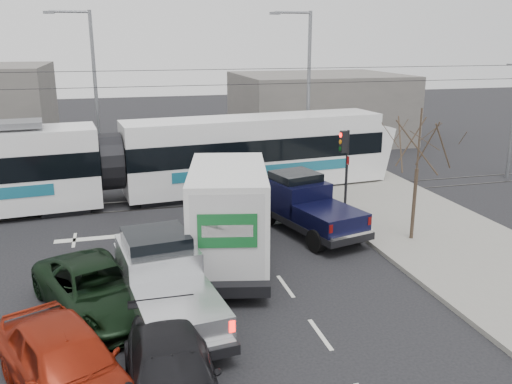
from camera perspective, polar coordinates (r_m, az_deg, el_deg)
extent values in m
plane|color=black|center=(17.03, -2.42, -10.53)|extent=(120.00, 120.00, 0.00)
cube|color=gray|center=(20.69, 22.88, -6.68)|extent=(6.00, 60.00, 0.15)
cube|color=#33302D|center=(26.23, -7.18, -1.01)|extent=(60.00, 1.60, 0.03)
cube|color=slate|center=(42.09, 6.52, 8.85)|extent=(12.00, 10.00, 5.00)
cylinder|color=#47382B|center=(21.37, 16.29, -1.21)|extent=(0.14, 0.14, 2.75)
cylinder|color=#47382B|center=(20.81, 16.82, 5.39)|extent=(0.07, 0.07, 2.25)
cylinder|color=black|center=(24.22, 9.52, 2.24)|extent=(0.12, 0.12, 3.60)
cube|color=black|center=(23.87, 9.22, 5.24)|extent=(0.28, 0.28, 0.95)
cylinder|color=#FF0C07|center=(23.76, 8.92, 5.94)|extent=(0.06, 0.20, 0.20)
cylinder|color=orange|center=(23.81, 8.89, 5.23)|extent=(0.06, 0.20, 0.20)
cylinder|color=#05330C|center=(23.86, 8.85, 4.52)|extent=(0.06, 0.20, 0.20)
cube|color=white|center=(23.96, 9.67, 3.31)|extent=(0.02, 0.30, 0.40)
cylinder|color=slate|center=(30.99, 5.54, 10.12)|extent=(0.20, 0.20, 9.00)
cylinder|color=slate|center=(30.53, 3.91, 18.34)|extent=(2.00, 0.14, 0.14)
cube|color=slate|center=(30.22, 2.02, 18.29)|extent=(0.55, 0.25, 0.14)
cylinder|color=slate|center=(31.07, -16.47, 9.57)|extent=(0.20, 0.20, 9.00)
cylinder|color=slate|center=(30.99, -19.06, 17.51)|extent=(2.00, 0.14, 0.14)
cube|color=slate|center=(31.06, -20.98, 17.24)|extent=(0.55, 0.25, 0.14)
cylinder|color=black|center=(25.20, -7.61, 11.03)|extent=(60.00, 0.03, 0.03)
cylinder|color=black|center=(25.15, -7.67, 12.62)|extent=(60.00, 0.03, 0.03)
cube|color=white|center=(27.85, -0.11, 2.35)|extent=(13.41, 4.09, 1.60)
cube|color=black|center=(27.58, -0.11, 4.85)|extent=(13.48, 4.12, 1.09)
cube|color=white|center=(27.41, -0.11, 6.86)|extent=(13.40, 3.98, 1.02)
cube|color=#175F77|center=(26.51, 0.95, 2.30)|extent=(9.19, 0.95, 0.51)
cylinder|color=black|center=(26.04, -15.08, 3.14)|extent=(1.29, 2.75, 2.66)
cube|color=slate|center=(25.67, -25.03, 6.44)|extent=(3.23, 1.96, 0.26)
cube|color=black|center=(26.40, -19.42, -1.30)|extent=(2.28, 2.55, 0.37)
cube|color=black|center=(26.78, -10.22, -0.39)|extent=(2.28, 2.55, 0.37)
cube|color=black|center=(29.47, 6.43, 1.26)|extent=(2.28, 2.55, 0.37)
cube|color=black|center=(15.43, -9.30, -11.33)|extent=(2.80, 6.21, 0.26)
cube|color=silver|center=(16.08, -10.30, -7.36)|extent=(2.33, 2.75, 1.19)
cube|color=black|center=(15.95, -10.48, -5.17)|extent=(1.97, 2.01, 0.57)
cube|color=silver|center=(17.48, -11.26, -6.32)|extent=(2.08, 1.32, 0.57)
cube|color=silver|center=(14.09, -8.13, -12.16)|extent=(2.35, 2.93, 0.67)
cube|color=silver|center=(12.92, -6.31, -16.33)|extent=(1.91, 0.42, 0.19)
cube|color=#FF0C07|center=(12.65, -10.63, -15.25)|extent=(0.15, 0.10, 0.29)
cube|color=#FF0C07|center=(13.05, -2.56, -13.92)|extent=(0.15, 0.10, 0.29)
cylinder|color=black|center=(17.06, -13.92, -9.42)|extent=(0.39, 0.86, 0.83)
cylinder|color=black|center=(17.37, -7.64, -8.60)|extent=(0.39, 0.86, 0.83)
cylinder|color=black|center=(13.70, -11.41, -15.95)|extent=(0.39, 0.86, 0.83)
cylinder|color=black|center=(14.09, -3.54, -14.68)|extent=(0.39, 0.86, 0.83)
cube|color=black|center=(18.99, -2.86, -5.80)|extent=(3.92, 7.47, 0.36)
cube|color=white|center=(21.26, -2.85, -0.95)|extent=(2.63, 2.17, 1.63)
cube|color=black|center=(21.23, -2.87, 0.74)|extent=(2.20, 1.54, 0.61)
cube|color=silver|center=(17.82, -2.94, -2.17)|extent=(3.43, 5.25, 3.00)
cube|color=silver|center=(15.55, -3.01, -4.90)|extent=(2.11, 0.51, 2.64)
cube|color=#145926|center=(15.42, -3.03, -4.14)|extent=(1.67, 0.39, 1.02)
cube|color=black|center=(15.98, -2.94, -10.57)|extent=(2.20, 0.72, 0.18)
cylinder|color=black|center=(21.20, -5.73, -3.81)|extent=(0.50, 0.96, 0.91)
cylinder|color=black|center=(21.18, 0.09, -3.75)|extent=(0.50, 0.96, 0.91)
cylinder|color=black|center=(17.23, -6.51, -8.43)|extent=(0.52, 1.06, 1.02)
cylinder|color=black|center=(17.20, 0.71, -8.36)|extent=(0.52, 1.06, 1.02)
cube|color=black|center=(21.76, 5.67, -2.89)|extent=(3.31, 5.75, 0.27)
cube|color=black|center=(22.30, 4.29, -0.35)|extent=(2.48, 2.70, 1.25)
cube|color=black|center=(22.21, 4.17, 1.33)|extent=(2.06, 2.01, 0.60)
cube|color=black|center=(23.42, 2.51, -0.16)|extent=(2.09, 1.43, 0.60)
cube|color=black|center=(20.71, 7.60, -2.67)|extent=(2.52, 2.86, 0.71)
cube|color=silver|center=(19.77, 10.03, -4.59)|extent=(1.84, 0.66, 0.20)
cube|color=#590505|center=(19.19, 7.84, -3.85)|extent=(0.17, 0.12, 0.30)
cube|color=#590505|center=(20.27, 11.83, -2.97)|extent=(0.17, 0.12, 0.30)
cylinder|color=black|center=(22.71, 1.24, -2.44)|extent=(0.51, 0.92, 0.87)
cylinder|color=black|center=(23.66, 5.08, -1.74)|extent=(0.51, 0.92, 0.87)
cylinder|color=black|center=(19.98, 6.35, -5.15)|extent=(0.51, 0.92, 0.87)
cylinder|color=black|center=(21.06, 10.45, -4.20)|extent=(0.51, 0.92, 0.87)
imported|color=black|center=(16.24, -16.48, -9.77)|extent=(4.14, 5.69, 1.44)
imported|color=maroon|center=(12.86, -19.37, -16.69)|extent=(3.78, 5.28, 1.67)
imported|color=black|center=(12.23, -8.82, -18.53)|extent=(1.99, 4.82, 1.39)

